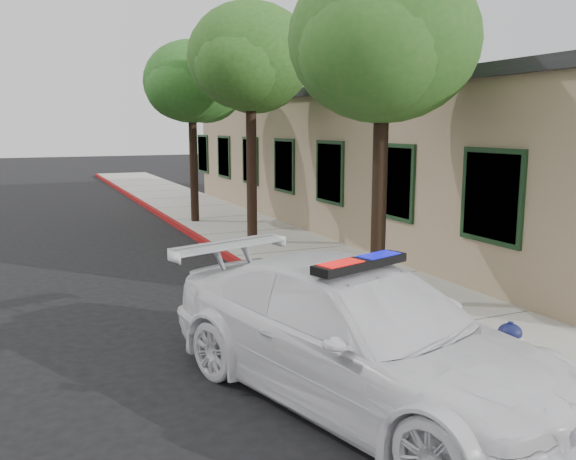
# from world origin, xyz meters

# --- Properties ---
(ground) EXTENTS (120.00, 120.00, 0.00)m
(ground) POSITION_xyz_m (0.00, 0.00, 0.00)
(ground) COLOR black
(ground) RESTS_ON ground
(sidewalk) EXTENTS (3.20, 60.00, 0.15)m
(sidewalk) POSITION_xyz_m (1.60, 3.00, 0.07)
(sidewalk) COLOR #9C998E
(sidewalk) RESTS_ON ground
(red_curb) EXTENTS (0.14, 60.00, 0.16)m
(red_curb) POSITION_xyz_m (0.06, 3.00, 0.08)
(red_curb) COLOR maroon
(red_curb) RESTS_ON ground
(clapboard_building) EXTENTS (7.30, 20.89, 4.24)m
(clapboard_building) POSITION_xyz_m (6.69, 9.00, 2.13)
(clapboard_building) COLOR tan
(clapboard_building) RESTS_ON ground
(police_car) EXTENTS (3.70, 5.83, 1.69)m
(police_car) POSITION_xyz_m (-0.90, -1.35, 0.79)
(police_car) COLOR white
(police_car) RESTS_ON ground
(fire_hydrant) EXTENTS (0.45, 0.39, 0.77)m
(fire_hydrant) POSITION_xyz_m (0.73, -2.03, 0.54)
(fire_hydrant) COLOR silver
(fire_hydrant) RESTS_ON sidewalk
(street_tree_near) EXTENTS (3.20, 3.11, 5.69)m
(street_tree_near) POSITION_xyz_m (1.17, 1.46, 4.39)
(street_tree_near) COLOR black
(street_tree_near) RESTS_ON sidewalk
(street_tree_mid) EXTENTS (3.19, 3.32, 6.09)m
(street_tree_mid) POSITION_xyz_m (1.14, 7.54, 4.74)
(street_tree_mid) COLOR black
(street_tree_mid) RESTS_ON sidewalk
(street_tree_far) EXTENTS (3.13, 2.98, 5.64)m
(street_tree_far) POSITION_xyz_m (0.74, 11.50, 4.39)
(street_tree_far) COLOR black
(street_tree_far) RESTS_ON sidewalk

